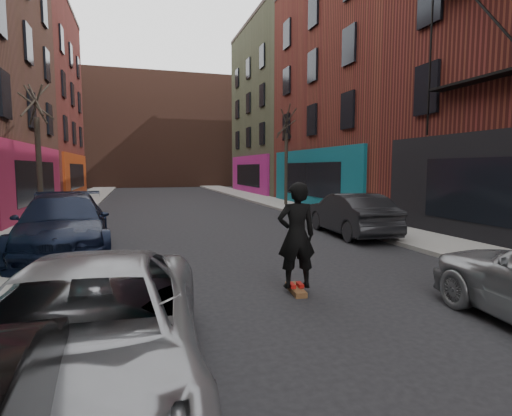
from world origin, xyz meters
TOP-DOWN VIEW (x-y plane):
  - sidewalk_left at (-6.25, 30.00)m, footprint 2.50×84.00m
  - sidewalk_right at (6.25, 30.00)m, footprint 2.50×84.00m
  - buildings_right at (13.50, 16.00)m, footprint 12.00×56.00m
  - building_far at (0.00, 56.00)m, footprint 40.00×10.00m
  - tree_left_far at (-6.20, 18.00)m, footprint 2.00×2.00m
  - tree_right_far at (6.20, 24.00)m, footprint 2.00×2.00m
  - parked_left_far at (-3.20, 5.12)m, footprint 2.75×5.29m
  - parked_left_end at (-4.60, 12.81)m, footprint 2.85×5.92m
  - parked_right_end at (4.60, 13.46)m, footprint 1.86×4.64m
  - skateboard at (0.24, 7.88)m, footprint 0.31×0.82m
  - skateboarder at (0.24, 7.88)m, footprint 0.79×0.56m

SIDE VIEW (x-z plane):
  - skateboard at x=0.24m, z-range 0.00..0.10m
  - sidewalk_left at x=-6.25m, z-range 0.00..0.13m
  - sidewalk_right at x=6.25m, z-range 0.00..0.13m
  - parked_left_far at x=-3.20m, z-range 0.00..1.42m
  - parked_right_end at x=4.60m, z-range 0.00..1.50m
  - parked_left_end at x=-4.60m, z-range 0.00..1.66m
  - skateboarder at x=0.24m, z-range 0.10..2.13m
  - tree_left_far at x=-6.20m, z-range 0.13..6.63m
  - tree_right_far at x=6.20m, z-range 0.13..6.93m
  - building_far at x=0.00m, z-range 0.00..14.00m
  - buildings_right at x=13.50m, z-range 0.00..16.00m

